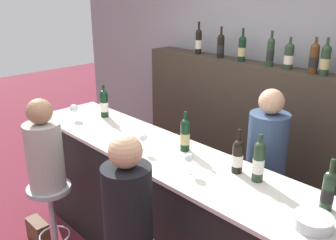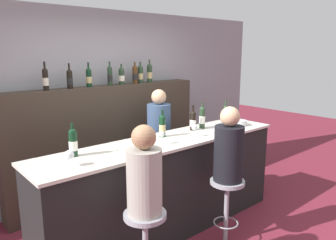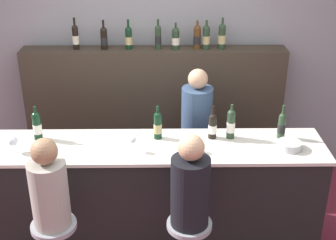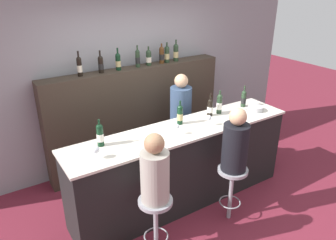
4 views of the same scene
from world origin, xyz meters
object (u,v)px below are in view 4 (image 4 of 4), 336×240
(wine_bottle_counter_2, at_px, (210,107))
(wine_bottle_counter_3, at_px, (219,104))
(wine_bottle_backbar_1, at_px, (101,64))
(wine_bottle_counter_0, at_px, (100,135))
(wine_bottle_backbar_0, at_px, (79,66))
(wine_bottle_backbar_2, at_px, (118,61))
(bar_stool_right, at_px, (232,180))
(wine_bottle_counter_1, at_px, (180,114))
(wine_glass_0, at_px, (96,150))
(wine_glass_2, at_px, (209,118))
(wine_bottle_counter_4, at_px, (244,98))
(metal_bowl, at_px, (255,109))
(wine_bottle_backbar_7, at_px, (176,52))
(wine_bottle_backbar_4, at_px, (149,58))
(guest_seated_right, at_px, (235,144))
(wine_bottle_backbar_6, at_px, (167,54))
(wine_glass_1, at_px, (177,127))
(guest_seated_left, at_px, (155,172))
(bartender, at_px, (180,127))
(wine_bottle_backbar_5, at_px, (162,55))
(wine_bottle_backbar_3, at_px, (138,58))
(bar_stool_left, at_px, (156,212))

(wine_bottle_counter_2, distance_m, wine_bottle_counter_3, 0.16)
(wine_bottle_backbar_1, bearing_deg, wine_bottle_counter_0, -114.35)
(wine_bottle_backbar_0, bearing_deg, wine_bottle_counter_0, -100.26)
(wine_bottle_backbar_2, distance_m, bar_stool_right, 2.26)
(wine_bottle_counter_1, xyz_separation_m, wine_glass_0, (-1.22, -0.24, -0.03))
(wine_bottle_backbar_0, relative_size, wine_bottle_backbar_1, 1.08)
(wine_glass_2, height_order, bar_stool_right, wine_glass_2)
(wine_bottle_counter_4, bearing_deg, wine_glass_0, -174.08)
(wine_glass_0, distance_m, metal_bowl, 2.36)
(wine_bottle_counter_0, xyz_separation_m, wine_bottle_backbar_7, (1.75, 1.10, 0.50))
(wine_bottle_backbar_4, height_order, guest_seated_right, wine_bottle_backbar_4)
(wine_bottle_backbar_4, xyz_separation_m, wine_glass_2, (0.09, -1.35, -0.51))
(guest_seated_right, bearing_deg, metal_bowl, 31.60)
(wine_bottle_counter_2, height_order, wine_bottle_backbar_2, wine_bottle_backbar_2)
(bar_stool_right, xyz_separation_m, guest_seated_right, (0.00, 0.00, 0.50))
(wine_bottle_counter_1, distance_m, wine_bottle_counter_2, 0.49)
(wine_bottle_backbar_6, bearing_deg, wine_bottle_counter_3, -82.63)
(wine_bottle_counter_3, distance_m, wine_glass_1, 0.90)
(guest_seated_right, bearing_deg, wine_bottle_counter_2, 72.48)
(guest_seated_left, relative_size, guest_seated_right, 0.97)
(metal_bowl, bearing_deg, wine_glass_0, -179.25)
(wine_glass_0, bearing_deg, metal_bowl, 0.75)
(bar_stool_right, relative_size, bartender, 0.47)
(wine_bottle_backbar_0, bearing_deg, wine_bottle_counter_2, -39.04)
(bartender, bearing_deg, wine_bottle_counter_2, -79.50)
(wine_bottle_backbar_5, xyz_separation_m, wine_glass_0, (-1.63, -1.35, -0.53))
(wine_glass_0, bearing_deg, wine_bottle_counter_0, 58.45)
(wine_bottle_counter_2, distance_m, metal_bowl, 0.69)
(wine_bottle_backbar_0, relative_size, guest_seated_right, 0.44)
(wine_bottle_counter_1, bearing_deg, bar_stool_right, -71.57)
(wine_bottle_counter_1, xyz_separation_m, wine_bottle_backbar_3, (0.00, 1.10, 0.50))
(wine_bottle_counter_0, distance_m, guest_seated_right, 1.53)
(bar_stool_left, relative_size, bar_stool_right, 1.00)
(wine_bottle_backbar_2, bearing_deg, wine_bottle_counter_4, -37.86)
(wine_bottle_counter_0, bearing_deg, wine_bottle_backbar_1, 65.65)
(wine_bottle_counter_0, relative_size, guest_seated_right, 0.41)
(wine_bottle_backbar_0, bearing_deg, metal_bowl, -33.22)
(wine_bottle_backbar_0, height_order, wine_bottle_backbar_2, wine_bottle_backbar_0)
(wine_glass_1, bearing_deg, wine_bottle_backbar_1, 105.13)
(wine_bottle_backbar_3, xyz_separation_m, wine_bottle_backbar_5, (0.41, 0.00, -0.00))
(wine_glass_1, bearing_deg, bar_stool_left, -140.00)
(wine_glass_1, bearing_deg, wine_bottle_backbar_2, 94.36)
(guest_seated_right, height_order, bartender, bartender)
(wine_glass_0, distance_m, guest_seated_left, 0.66)
(wine_bottle_counter_4, bearing_deg, wine_bottle_backbar_5, 122.21)
(wine_bottle_counter_2, bearing_deg, wine_bottle_backbar_7, 80.39)
(wine_bottle_counter_0, relative_size, metal_bowl, 1.53)
(wine_bottle_backbar_2, bearing_deg, wine_glass_0, -124.04)
(wine_bottle_backbar_3, xyz_separation_m, guest_seated_left, (-0.82, -1.86, -0.66))
(wine_bottle_counter_3, height_order, wine_bottle_backbar_4, wine_bottle_backbar_4)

